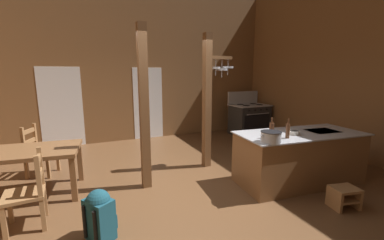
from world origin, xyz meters
The scene contains 18 objects.
ground_plane centered at (0.00, 0.00, -0.05)m, with size 8.97×8.06×0.10m, color brown.
wall_back centered at (0.00, 3.70, 2.14)m, with size 8.97×0.14×4.29m, color brown.
wall_right centered at (4.15, 0.00, 2.14)m, with size 0.14×8.06×4.29m, color brown.
glazed_door_back_left centered at (-1.84, 3.63, 1.02)m, with size 1.00×0.01×2.05m, color white.
glazed_panel_back_right centered at (0.41, 3.63, 1.02)m, with size 0.84×0.01×2.05m, color white.
kitchen_island centered at (2.04, -0.43, 0.44)m, with size 2.24×1.16×0.89m.
stove_range centered at (3.41, 2.83, 0.48)m, with size 1.16×0.85×1.32m.
support_post_with_pot_rack centered at (0.97, 0.91, 1.42)m, with size 0.66×0.24×2.64m.
support_post_center centered at (-0.42, 0.45, 1.32)m, with size 0.14×0.14×2.64m.
step_stool centered at (1.97, -1.34, 0.18)m, with size 0.41×0.35×0.30m.
dining_table centered at (-2.26, 0.87, 0.65)m, with size 1.78×1.07×0.74m.
ladderback_chair_near_window centered at (-1.99, -0.07, 0.45)m, with size 0.47×0.47×0.95m.
ladderback_chair_by_post centered at (-2.14, 1.75, 0.45)m, with size 0.56×0.56×0.95m.
backpack centered at (-1.23, -0.66, 0.31)m, with size 0.38×0.39×0.60m.
stockpot_on_counter centered at (1.16, -0.70, 0.97)m, with size 0.37×0.30×0.16m.
mixing_bowl_on_counter centered at (1.84, -0.48, 0.92)m, with size 0.17×0.17×0.06m.
bottle_tall_on_counter centered at (1.34, -0.50, 1.01)m, with size 0.07×0.07×0.32m.
bottle_short_on_counter centered at (1.56, -0.61, 1.01)m, with size 0.06×0.06×0.30m.
Camera 1 is at (-1.29, -3.43, 1.87)m, focal length 23.11 mm.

